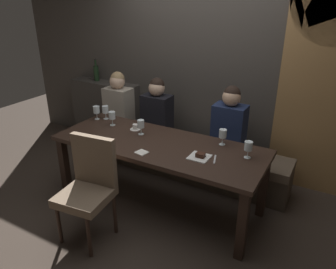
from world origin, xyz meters
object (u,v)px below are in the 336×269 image
Objects in this scene: wine_bottle_dark_red at (96,73)px; diner_bearded at (157,109)px; dessert_plate at (200,156)px; chair_near_side at (89,183)px; wine_glass_end_left at (141,124)px; diner_redhead at (119,102)px; wine_glass_far_left at (96,110)px; wine_glass_end_right at (223,134)px; espresso_cup at (135,127)px; banquette_bench at (187,159)px; wine_glass_center_front at (248,147)px; diner_far_end at (229,122)px; wine_glass_center_back at (112,116)px; dining_table at (158,150)px; wine_glass_near_right at (105,110)px; fork_on_table at (215,159)px.

diner_bearded is at bearing -14.74° from wine_bottle_dark_red.
chair_near_side is at bearing -142.28° from dessert_plate.
wine_glass_end_left is at bearing -74.33° from diner_bearded.
wine_glass_end_left is (0.77, -0.62, 0.04)m from diner_redhead.
wine_glass_end_right is (1.59, 0.06, 0.00)m from wine_glass_far_left.
diner_redhead is at bearing 140.06° from espresso_cup.
dessert_plate is at bearing 37.72° from chair_near_side.
diner_redhead is at bearing 95.31° from wine_glass_far_left.
dessert_plate is at bearing -57.46° from banquette_bench.
diner_redhead is at bearing 179.24° from banquette_bench.
diner_bearded reaches higher than chair_near_side.
wine_bottle_dark_red is 2.76m from wine_glass_center_front.
banquette_bench is 0.85m from espresso_cup.
diner_far_end is 4.83× the size of wine_glass_end_right.
diner_far_end is at bearing 60.15° from chair_near_side.
wine_bottle_dark_red reaches higher than wine_glass_center_front.
wine_glass_center_back is at bearing 172.21° from wine_glass_end_left.
diner_bearded is 6.32× the size of espresso_cup.
wine_glass_end_left is 0.81m from dessert_plate.
chair_near_side is at bearing -84.29° from diner_bearded.
chair_near_side is 0.87m from wine_glass_end_left.
wine_glass_end_right is at bearing -35.53° from banquette_bench.
chair_near_side is (-0.31, -0.72, -0.09)m from dining_table.
wine_glass_near_right is at bearing 33.73° from wine_glass_far_left.
wine_glass_end_right is at bearing 25.85° from dining_table.
espresso_cup reaches higher than banquette_bench.
wine_glass_end_left is 0.66m from wine_glass_near_right.
wine_glass_center_back reaches higher than dessert_plate.
dessert_plate reaches higher than dining_table.
wine_glass_far_left is at bearing -177.84° from wine_glass_end_right.
wine_glass_end_right is at bearing 48.38° from chair_near_side.
wine_glass_far_left is (-0.55, -0.50, 0.05)m from diner_bearded.
wine_glass_center_back is at bearing 167.49° from dining_table.
dining_table is 2.24× the size of chair_near_side.
diner_bearded is 4.63× the size of wine_glass_near_right.
espresso_cup is (-0.91, -0.53, -0.06)m from diner_far_end.
chair_near_side is 1.50m from wine_glass_center_front.
wine_glass_center_front is 0.33m from fork_on_table.
dessert_plate is (1.42, -0.37, -0.10)m from wine_glass_near_right.
chair_near_side is (-0.31, -1.42, 0.33)m from banquette_bench.
wine_glass_near_right is 0.53m from espresso_cup.
wine_glass_near_right is (-0.91, 0.28, 0.20)m from dining_table.
wine_glass_end_left is 0.17m from espresso_cup.
wine_bottle_dark_red is (-1.39, 1.77, 0.51)m from chair_near_side.
wine_glass_center_front is (1.20, 0.85, 0.29)m from chair_near_side.
wine_glass_end_left reaches higher than banquette_bench.
wine_bottle_dark_red is (-1.25, 0.33, 0.26)m from diner_bearded.
chair_near_side reaches higher than wine_glass_center_back.
dining_table is 1.28m from diner_redhead.
fork_on_table is (1.36, -0.22, -0.11)m from wine_glass_center_back.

